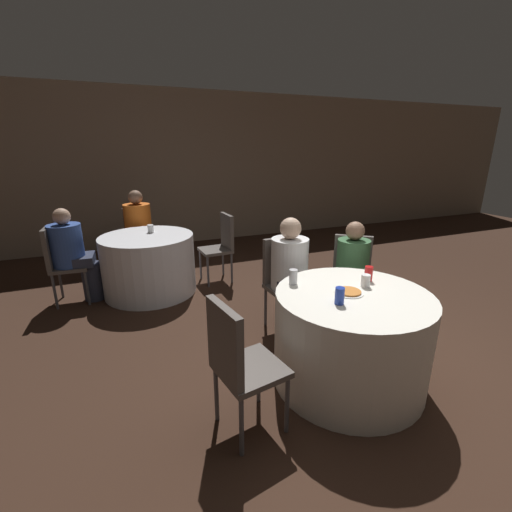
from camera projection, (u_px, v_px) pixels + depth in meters
The scene contains 20 objects.
ground_plane at pixel (359, 375), 2.83m from camera, with size 16.00×16.00×0.00m, color #382319.
wall_back at pixel (207, 169), 6.58m from camera, with size 16.00×0.06×2.80m.
table_near at pixel (350, 338), 2.67m from camera, with size 1.18×1.18×0.75m.
table_far at pixel (149, 264), 4.36m from camera, with size 1.14×1.14×0.75m.
chair_near_north at pixel (284, 275), 3.47m from camera, with size 0.43×0.43×0.94m.
chair_near_northeast at pixel (351, 273), 3.54m from camera, with size 0.56×0.56×0.94m.
chair_near_west at pixel (237, 358), 2.11m from camera, with size 0.47×0.46×0.94m.
chair_far_west at pixel (60, 258), 4.00m from camera, with size 0.43×0.42×0.94m.
chair_far_east at pixel (222, 242), 4.71m from camera, with size 0.43×0.42×0.94m.
chair_far_north at pixel (139, 233), 5.16m from camera, with size 0.42×0.42×0.94m.
person_white_shirt at pixel (293, 276), 3.32m from camera, with size 0.37×0.52×1.17m.
person_blue_shirt at pixel (75, 254), 4.04m from camera, with size 0.52×0.37×1.14m.
person_orange_shirt at pixel (139, 231), 5.00m from camera, with size 0.38×0.53×1.21m.
person_green_jacket at pixel (351, 278), 3.38m from camera, with size 0.44×0.47×1.12m.
pizza_plate_near at pixel (349, 292), 2.57m from camera, with size 0.22×0.22×0.02m.
soda_can_blue at pixel (340, 296), 2.38m from camera, with size 0.07×0.07×0.12m.
soda_can_red at pixel (369, 274), 2.79m from camera, with size 0.07×0.07×0.12m.
soda_can_silver at pixel (293, 277), 2.73m from camera, with size 0.07×0.07×0.12m.
cup_near at pixel (366, 281), 2.68m from camera, with size 0.07×0.07×0.10m.
cup_far at pixel (151, 229), 4.39m from camera, with size 0.08×0.08×0.10m.
Camera 1 is at (-1.69, -1.89, 1.80)m, focal length 24.00 mm.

